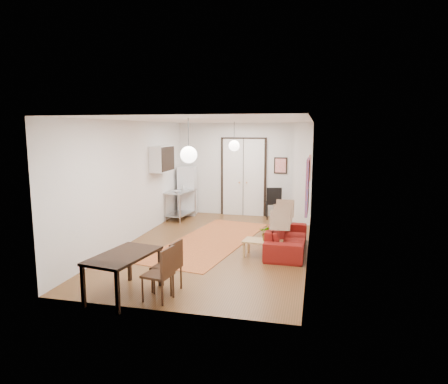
% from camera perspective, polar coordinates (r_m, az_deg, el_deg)
% --- Properties ---
extents(floor, '(7.00, 7.00, 0.00)m').
position_cam_1_polar(floor, '(9.46, -1.07, -7.62)').
color(floor, brown).
rests_on(floor, ground).
extents(ceiling, '(4.20, 7.00, 0.02)m').
position_cam_1_polar(ceiling, '(9.07, -1.13, 10.22)').
color(ceiling, white).
rests_on(ceiling, wall_back).
extents(wall_back, '(4.20, 0.02, 2.90)m').
position_cam_1_polar(wall_back, '(12.55, 2.83, 3.23)').
color(wall_back, silver).
rests_on(wall_back, floor).
extents(wall_front, '(4.20, 0.02, 2.90)m').
position_cam_1_polar(wall_front, '(5.87, -9.53, -3.45)').
color(wall_front, silver).
rests_on(wall_front, floor).
extents(wall_left, '(0.02, 7.00, 2.90)m').
position_cam_1_polar(wall_left, '(9.88, -13.00, 1.46)').
color(wall_left, silver).
rests_on(wall_left, floor).
extents(wall_right, '(0.02, 7.00, 2.90)m').
position_cam_1_polar(wall_right, '(8.88, 12.16, 0.67)').
color(wall_right, silver).
rests_on(wall_right, floor).
extents(double_doors, '(1.44, 0.06, 2.50)m').
position_cam_1_polar(double_doors, '(12.53, 2.79, 2.08)').
color(double_doors, white).
rests_on(double_doors, wall_back).
extents(stub_partition, '(0.50, 0.10, 2.90)m').
position_cam_1_polar(stub_partition, '(11.41, 11.15, 2.50)').
color(stub_partition, silver).
rests_on(stub_partition, floor).
extents(wall_cabinet, '(0.35, 1.00, 0.70)m').
position_cam_1_polar(wall_cabinet, '(11.12, -8.85, 4.73)').
color(wall_cabinet, white).
rests_on(wall_cabinet, wall_left).
extents(painting_popart, '(0.05, 1.00, 1.00)m').
position_cam_1_polar(painting_popart, '(7.61, 11.84, 0.84)').
color(painting_popart, red).
rests_on(painting_popart, wall_right).
extents(painting_abstract, '(0.05, 0.50, 0.60)m').
position_cam_1_polar(painting_abstract, '(9.63, 12.17, 3.40)').
color(painting_abstract, beige).
rests_on(painting_abstract, wall_right).
extents(poster_back, '(0.40, 0.03, 0.50)m').
position_cam_1_polar(poster_back, '(12.35, 8.08, 3.76)').
color(poster_back, red).
rests_on(poster_back, wall_back).
extents(print_left, '(0.03, 0.44, 0.54)m').
position_cam_1_polar(print_left, '(11.64, -8.62, 5.17)').
color(print_left, '#955A3E').
rests_on(print_left, wall_left).
extents(pendant_back, '(0.30, 0.30, 0.80)m').
position_cam_1_polar(pendant_back, '(11.02, 1.46, 6.63)').
color(pendant_back, white).
rests_on(pendant_back, ceiling).
extents(pendant_front, '(0.30, 0.30, 0.80)m').
position_cam_1_polar(pendant_front, '(7.16, -5.07, 5.33)').
color(pendant_front, white).
rests_on(pendant_front, ceiling).
extents(kilim_rug, '(2.29, 4.50, 0.01)m').
position_cam_1_polar(kilim_rug, '(9.82, -1.83, -6.97)').
color(kilim_rug, '#C56631').
rests_on(kilim_rug, floor).
extents(sofa, '(2.07, 0.82, 0.60)m').
position_cam_1_polar(sofa, '(9.08, 8.95, -6.46)').
color(sofa, maroon).
rests_on(sofa, floor).
extents(coffee_table, '(0.85, 0.53, 0.36)m').
position_cam_1_polar(coffee_table, '(8.59, 5.52, -7.22)').
color(coffee_table, tan).
rests_on(coffee_table, floor).
extents(potted_plant, '(0.34, 0.31, 0.35)m').
position_cam_1_polar(potted_plant, '(8.52, 6.22, -5.81)').
color(potted_plant, '#28592B').
rests_on(potted_plant, coffee_table).
extents(kitchen_counter, '(0.71, 1.19, 0.86)m').
position_cam_1_polar(kitchen_counter, '(12.15, -6.22, -1.29)').
color(kitchen_counter, '#B0B3B5').
rests_on(kitchen_counter, floor).
extents(bowl, '(0.26, 0.26, 0.05)m').
position_cam_1_polar(bowl, '(11.81, -6.73, 0.08)').
color(bowl, beige).
rests_on(bowl, kitchen_counter).
extents(soap_bottle, '(0.10, 0.11, 0.18)m').
position_cam_1_polar(soap_bottle, '(12.31, -5.87, 0.76)').
color(soap_bottle, '#5396B5').
rests_on(soap_bottle, kitchen_counter).
extents(fridge, '(0.60, 0.60, 1.54)m').
position_cam_1_polar(fridge, '(12.73, -5.25, 0.19)').
color(fridge, silver).
rests_on(fridge, floor).
extents(dining_table, '(0.92, 1.37, 0.70)m').
position_cam_1_polar(dining_table, '(6.73, -14.18, -9.25)').
color(dining_table, black).
rests_on(dining_table, floor).
extents(dining_chair_near, '(0.48, 0.62, 0.87)m').
position_cam_1_polar(dining_chair_near, '(6.91, -7.97, -9.66)').
color(dining_chair_near, '#362111').
rests_on(dining_chair_near, floor).
extents(dining_chair_far, '(0.48, 0.62, 0.87)m').
position_cam_1_polar(dining_chair_far, '(6.58, -9.17, -10.66)').
color(dining_chair_far, '#362111').
rests_on(dining_chair_far, floor).
extents(black_side_chair, '(0.53, 0.54, 0.98)m').
position_cam_1_polar(black_side_chair, '(12.28, 7.11, -1.06)').
color(black_side_chair, black).
rests_on(black_side_chair, floor).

